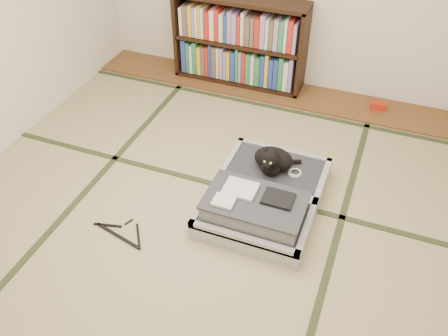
% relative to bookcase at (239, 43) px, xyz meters
% --- Properties ---
extents(floor, '(4.50, 4.50, 0.00)m').
position_rel_bookcase_xyz_m(floor, '(0.44, -2.07, -0.45)').
color(floor, tan).
rests_on(floor, ground).
extents(wood_strip, '(4.00, 0.50, 0.02)m').
position_rel_bookcase_xyz_m(wood_strip, '(0.44, -0.07, -0.44)').
color(wood_strip, brown).
rests_on(wood_strip, ground).
extents(red_item, '(0.16, 0.11, 0.07)m').
position_rel_bookcase_xyz_m(red_item, '(1.50, -0.04, -0.40)').
color(red_item, red).
rests_on(red_item, wood_strip).
extents(room_shell, '(4.50, 4.50, 4.50)m').
position_rel_bookcase_xyz_m(room_shell, '(0.44, -2.07, 1.01)').
color(room_shell, white).
rests_on(room_shell, ground).
extents(tatami_borders, '(4.00, 4.50, 0.01)m').
position_rel_bookcase_xyz_m(tatami_borders, '(0.44, -1.58, -0.45)').
color(tatami_borders, '#2D381E').
rests_on(tatami_borders, ground).
extents(bookcase, '(1.39, 0.32, 0.92)m').
position_rel_bookcase_xyz_m(bookcase, '(0.00, 0.00, 0.00)').
color(bookcase, black).
rests_on(bookcase, wood_strip).
extents(suitcase, '(0.82, 1.09, 0.32)m').
position_rel_bookcase_xyz_m(suitcase, '(0.84, -1.79, -0.34)').
color(suitcase, '#B9B8BD').
rests_on(suitcase, floor).
extents(cat, '(0.36, 0.37, 0.29)m').
position_rel_bookcase_xyz_m(cat, '(0.83, -1.51, -0.19)').
color(cat, black).
rests_on(cat, suitcase).
extents(cable_coil, '(0.11, 0.11, 0.03)m').
position_rel_bookcase_xyz_m(cable_coil, '(1.01, -1.48, -0.28)').
color(cable_coil, white).
rests_on(cable_coil, suitcase).
extents(hanger, '(0.45, 0.25, 0.01)m').
position_rel_bookcase_xyz_m(hanger, '(-0.05, -2.42, -0.44)').
color(hanger, black).
rests_on(hanger, floor).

